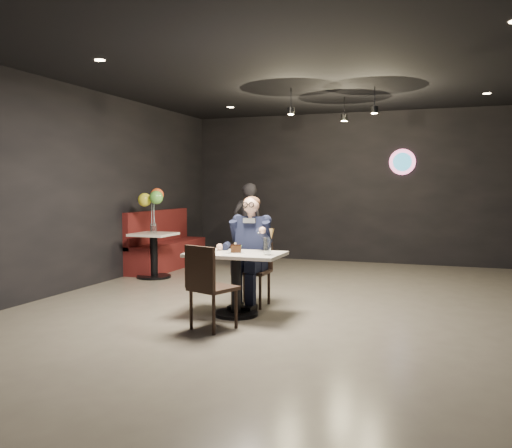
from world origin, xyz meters
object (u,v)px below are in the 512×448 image
at_px(seated_man, 252,250).
at_px(booth_bench, 167,239).
at_px(side_table, 154,254).
at_px(passerby, 248,225).
at_px(chair_near, 214,286).
at_px(chair_far, 252,270).
at_px(sundae_glass, 267,246).
at_px(balloon_vase, 153,228).
at_px(main_table, 236,284).

xyz_separation_m(seated_man, booth_bench, (-2.58, 2.45, -0.18)).
height_order(side_table, passerby, passerby).
distance_m(chair_near, side_table, 3.49).
distance_m(seated_man, booth_bench, 3.56).
bearing_deg(chair_near, side_table, 151.58).
bearing_deg(chair_far, sundae_glass, -56.34).
bearing_deg(side_table, booth_bench, 106.70).
relative_size(seated_man, balloon_vase, 8.94).
height_order(main_table, balloon_vase, balloon_vase).
height_order(seated_man, balloon_vase, seated_man).
bearing_deg(balloon_vase, seated_man, -32.46).
xyz_separation_m(chair_near, sundae_glass, (0.42, 0.57, 0.39)).
distance_m(sundae_glass, balloon_vase, 3.40).
relative_size(main_table, sundae_glass, 5.65).
bearing_deg(chair_near, balloon_vase, 151.58).
xyz_separation_m(seated_man, balloon_vase, (-2.28, 1.45, 0.11)).
bearing_deg(seated_man, chair_near, -90.00).
bearing_deg(passerby, sundae_glass, 77.33).
distance_m(main_table, sundae_glass, 0.64).
relative_size(chair_near, balloon_vase, 5.71).
height_order(main_table, chair_far, chair_far).
relative_size(main_table, side_table, 1.36).
relative_size(booth_bench, passerby, 1.36).
bearing_deg(passerby, chair_near, 69.52).
height_order(booth_bench, side_table, booth_bench).
bearing_deg(main_table, chair_far, 90.00).
xyz_separation_m(seated_man, sundae_glass, (0.42, -0.63, 0.13)).
bearing_deg(chair_far, chair_near, -90.00).
xyz_separation_m(chair_far, chair_near, (0.00, -1.19, 0.00)).
bearing_deg(main_table, side_table, 138.73).
xyz_separation_m(booth_bench, passerby, (1.35, 0.67, 0.25)).
distance_m(balloon_vase, passerby, 1.98).
relative_size(sundae_glass, side_table, 0.24).
height_order(seated_man, passerby, passerby).
distance_m(main_table, seated_man, 0.65).
bearing_deg(chair_near, chair_far, 110.82).
bearing_deg(sundae_glass, balloon_vase, 142.39).
distance_m(chair_far, chair_near, 1.19).
xyz_separation_m(booth_bench, balloon_vase, (0.30, -1.00, 0.29)).
xyz_separation_m(main_table, passerby, (-1.22, 3.67, 0.42)).
bearing_deg(chair_far, main_table, -90.00).
bearing_deg(balloon_vase, passerby, 57.80).
bearing_deg(main_table, chair_near, -90.00).
distance_m(chair_near, balloon_vase, 3.51).
xyz_separation_m(chair_far, seated_man, (0.00, 0.00, 0.26)).
distance_m(main_table, passerby, 3.89).
height_order(main_table, passerby, passerby).
bearing_deg(booth_bench, side_table, -73.30).
bearing_deg(balloon_vase, chair_near, -49.24).
height_order(chair_near, passerby, passerby).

